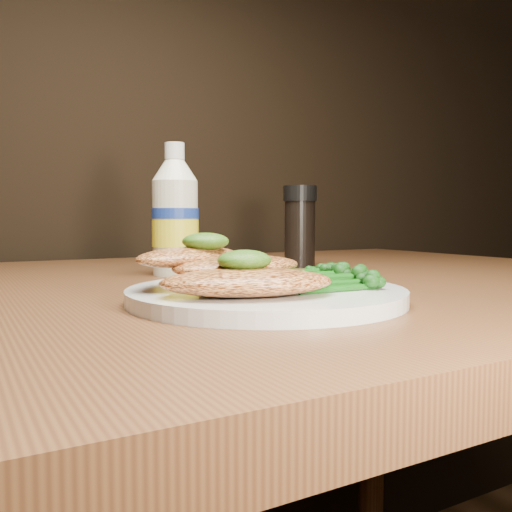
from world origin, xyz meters
TOP-DOWN VIEW (x-y plane):
  - plate at (-0.04, 0.88)m, footprint 0.24×0.24m
  - chicken_front at (-0.08, 0.84)m, footprint 0.15×0.11m
  - chicken_mid at (-0.06, 0.89)m, footprint 0.13×0.07m
  - chicken_back at (-0.10, 0.92)m, footprint 0.13×0.10m
  - pesto_front at (-0.08, 0.85)m, footprint 0.05×0.05m
  - pesto_back at (-0.08, 0.91)m, footprint 0.05×0.05m
  - broccolini_bundle at (-0.00, 0.87)m, footprint 0.13×0.11m
  - mayo_bottle at (-0.03, 1.12)m, footprint 0.07×0.07m
  - pepper_grinder at (0.17, 1.14)m, footprint 0.06×0.06m

SIDE VIEW (x-z plane):
  - plate at x=-0.04m, z-range 0.75..0.76m
  - broccolini_bundle at x=0.00m, z-range 0.76..0.78m
  - chicken_front at x=-0.08m, z-range 0.76..0.78m
  - chicken_mid at x=-0.06m, z-range 0.77..0.79m
  - chicken_back at x=-0.10m, z-range 0.78..0.80m
  - pesto_front at x=-0.08m, z-range 0.78..0.80m
  - pesto_back at x=-0.08m, z-range 0.79..0.81m
  - pepper_grinder at x=0.17m, z-range 0.75..0.87m
  - mayo_bottle at x=-0.03m, z-range 0.75..0.92m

